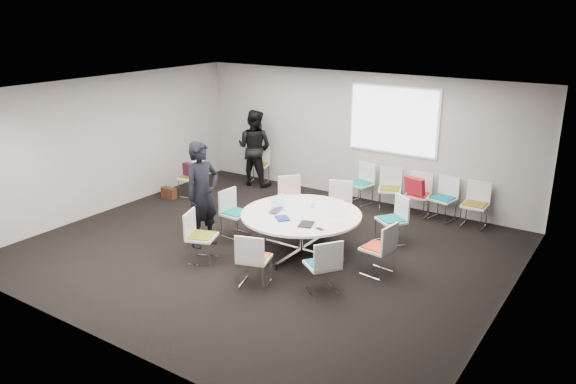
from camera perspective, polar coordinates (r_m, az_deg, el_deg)
The scene contains 31 objects.
room_shell at distance 9.50m, azimuth -1.87°, elevation 1.78°, with size 8.08×7.08×2.88m.
conference_table at distance 9.71m, azimuth 1.34°, elevation -3.31°, with size 2.08×2.08×0.73m.
projection_screen at distance 12.01m, azimuth 10.62°, elevation 7.16°, with size 1.90×0.03×1.35m, color white.
chair_ring_a at distance 9.15m, azimuth 9.10°, elevation -6.64°, with size 0.50×0.51×0.88m.
chair_ring_b at distance 10.36m, azimuth 10.47°, elevation -3.70°, with size 0.64×0.63×0.88m.
chair_ring_c at distance 11.02m, azimuth 5.16°, elevation -2.11°, with size 0.59×0.58×0.88m.
chair_ring_d at distance 11.29m, azimuth 0.32°, elevation -1.52°, with size 0.64×0.64×0.88m.
chair_ring_e at distance 10.55m, azimuth -5.33°, elevation -3.04°, with size 0.47×0.48×0.88m.
chair_ring_f at distance 9.58m, azimuth -8.76°, elevation -5.45°, with size 0.58×0.59×0.88m.
chair_ring_g at distance 8.70m, azimuth -3.45°, elevation -7.80°, with size 0.57×0.57×0.88m.
chair_ring_h at distance 8.50m, azimuth 3.52°, elevation -8.45°, with size 0.63×0.63×0.88m.
chair_back_a at distance 12.36m, azimuth 7.36°, elevation 0.09°, with size 0.56×0.55×0.88m.
chair_back_b at distance 12.07m, azimuth 10.25°, elevation -0.51°, with size 0.59×0.58×0.88m.
chair_back_c at distance 11.83m, azimuth 13.00°, elevation -1.07°, with size 0.49×0.48×0.88m.
chair_back_d at distance 11.71m, azimuth 15.39°, elevation -1.46°, with size 0.54×0.53×0.88m.
chair_back_e at distance 11.53m, azimuth 18.39°, elevation -2.07°, with size 0.46×0.45×0.88m.
chair_spare_left at distance 12.91m, azimuth -9.74°, elevation 0.76°, with size 0.53×0.54×0.88m.
chair_person_back at distance 13.74m, azimuth -2.98°, elevation 2.07°, with size 0.57×0.56×0.88m.
person_main at distance 10.00m, azimuth -8.69°, elevation -0.25°, with size 0.70×0.46×1.91m, color black.
person_back at distance 13.44m, azimuth -3.43°, elevation 4.51°, with size 0.89×0.69×1.83m, color black.
laptop at distance 9.71m, azimuth -0.93°, elevation -1.91°, with size 0.36×0.23×0.03m, color #333338.
laptop_lid at distance 9.82m, azimuth -1.13°, elevation -0.97°, with size 0.30×0.02×0.22m, color silver.
notebook_black at distance 9.13m, azimuth 1.86°, elevation -3.29°, with size 0.22×0.30×0.02m, color black.
tablet_folio at distance 9.37m, azimuth -0.57°, elevation -2.68°, with size 0.26×0.20×0.03m, color navy.
papers_right at distance 9.62m, azimuth 4.65°, elevation -2.26°, with size 0.30×0.21×0.00m, color silver.
papers_front at distance 9.33m, azimuth 4.44°, elevation -2.91°, with size 0.30×0.21×0.00m, color silver.
cup at distance 9.91m, azimuth 2.49°, elevation -1.33°, with size 0.08×0.08×0.09m, color white.
phone at distance 8.97m, azimuth 3.25°, elevation -3.77°, with size 0.14×0.07×0.01m, color black.
maroon_bag at distance 12.82m, azimuth -9.88°, elevation 2.24°, with size 0.40×0.14×0.28m, color #401123.
brown_bag at distance 12.92m, azimuth -12.00°, elevation -0.08°, with size 0.36×0.16×0.24m, color #3E1F13.
red_jacket at distance 11.50m, azimuth 12.74°, elevation 0.62°, with size 0.44×0.10×0.35m, color #A91422.
Camera 1 is at (5.40, -7.41, 4.08)m, focal length 35.00 mm.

